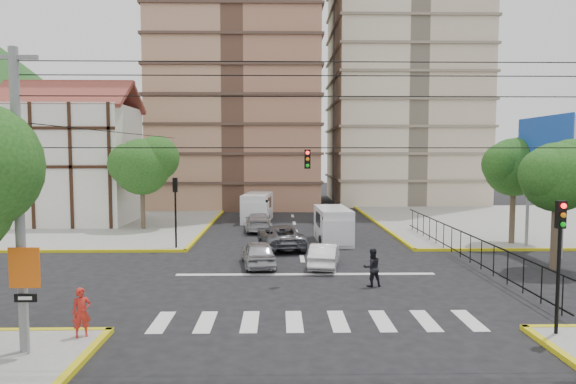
{
  "coord_description": "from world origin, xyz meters",
  "views": [
    {
      "loc": [
        -1.37,
        -24.15,
        6.11
      ],
      "look_at": [
        -0.85,
        3.21,
        4.0
      ],
      "focal_mm": 32.0,
      "sensor_mm": 36.0,
      "label": 1
    }
  ],
  "objects_px": {
    "district_sign": "(25,278)",
    "pedestrian_sw_corner": "(82,312)",
    "traffic_light_se": "(559,245)",
    "van_left_lane": "(257,208)",
    "pedestrian_crosswalk": "(372,267)",
    "traffic_light_nw": "(175,201)",
    "car_white_front_right": "(324,255)",
    "van_right_lane": "(333,226)",
    "car_silver_front_left": "(258,253)"
  },
  "relations": [
    {
      "from": "district_sign",
      "to": "van_right_lane",
      "type": "bearing_deg",
      "value": 60.19
    },
    {
      "from": "van_right_lane",
      "to": "pedestrian_crosswalk",
      "type": "xyz_separation_m",
      "value": [
        0.54,
        -11.4,
        -0.26
      ]
    },
    {
      "from": "district_sign",
      "to": "pedestrian_sw_corner",
      "type": "xyz_separation_m",
      "value": [
        1.05,
        1.44,
        -1.5
      ]
    },
    {
      "from": "district_sign",
      "to": "van_right_lane",
      "type": "distance_m",
      "value": 22.48
    },
    {
      "from": "traffic_light_se",
      "to": "pedestrian_sw_corner",
      "type": "xyz_separation_m",
      "value": [
        -15.55,
        -0.0,
        -2.16
      ]
    },
    {
      "from": "traffic_light_se",
      "to": "van_left_lane",
      "type": "relative_size",
      "value": 0.77
    },
    {
      "from": "van_right_lane",
      "to": "district_sign",
      "type": "bearing_deg",
      "value": -122.56
    },
    {
      "from": "traffic_light_nw",
      "to": "pedestrian_crosswalk",
      "type": "bearing_deg",
      "value": -39.97
    },
    {
      "from": "van_left_lane",
      "to": "pedestrian_crosswalk",
      "type": "distance_m",
      "value": 22.92
    },
    {
      "from": "traffic_light_nw",
      "to": "traffic_light_se",
      "type": "bearing_deg",
      "value": -45.0
    },
    {
      "from": "car_silver_front_left",
      "to": "car_white_front_right",
      "type": "distance_m",
      "value": 3.53
    },
    {
      "from": "van_right_lane",
      "to": "car_silver_front_left",
      "type": "distance_m",
      "value": 8.63
    },
    {
      "from": "district_sign",
      "to": "van_left_lane",
      "type": "height_order",
      "value": "district_sign"
    },
    {
      "from": "traffic_light_se",
      "to": "car_silver_front_left",
      "type": "bearing_deg",
      "value": 133.3
    },
    {
      "from": "pedestrian_sw_corner",
      "to": "traffic_light_nw",
      "type": "bearing_deg",
      "value": 63.71
    },
    {
      "from": "traffic_light_se",
      "to": "traffic_light_nw",
      "type": "height_order",
      "value": "same"
    },
    {
      "from": "van_left_lane",
      "to": "car_silver_front_left",
      "type": "bearing_deg",
      "value": -81.31
    },
    {
      "from": "van_left_lane",
      "to": "van_right_lane",
      "type": "bearing_deg",
      "value": -56.2
    },
    {
      "from": "traffic_light_se",
      "to": "district_sign",
      "type": "relative_size",
      "value": 1.38
    },
    {
      "from": "car_white_front_right",
      "to": "pedestrian_crosswalk",
      "type": "xyz_separation_m",
      "value": [
        1.82,
        -3.94,
        0.22
      ]
    },
    {
      "from": "district_sign",
      "to": "pedestrian_sw_corner",
      "type": "bearing_deg",
      "value": 53.71
    },
    {
      "from": "van_left_lane",
      "to": "pedestrian_sw_corner",
      "type": "height_order",
      "value": "van_left_lane"
    },
    {
      "from": "traffic_light_nw",
      "to": "car_white_front_right",
      "type": "relative_size",
      "value": 1.1
    },
    {
      "from": "traffic_light_se",
      "to": "van_left_lane",
      "type": "xyz_separation_m",
      "value": [
        -11.05,
        28.71,
        -1.91
      ]
    },
    {
      "from": "van_left_lane",
      "to": "car_silver_front_left",
      "type": "distance_m",
      "value": 17.86
    },
    {
      "from": "district_sign",
      "to": "van_left_lane",
      "type": "distance_m",
      "value": 30.68
    },
    {
      "from": "district_sign",
      "to": "pedestrian_sw_corner",
      "type": "relative_size",
      "value": 1.99
    },
    {
      "from": "van_left_lane",
      "to": "pedestrian_sw_corner",
      "type": "xyz_separation_m",
      "value": [
        -4.5,
        -28.71,
        -0.25
      ]
    },
    {
      "from": "district_sign",
      "to": "pedestrian_sw_corner",
      "type": "distance_m",
      "value": 2.33
    },
    {
      "from": "car_white_front_right",
      "to": "district_sign",
      "type": "bearing_deg",
      "value": 60.5
    },
    {
      "from": "traffic_light_se",
      "to": "traffic_light_nw",
      "type": "xyz_separation_m",
      "value": [
        -15.6,
        15.6,
        0.0
      ]
    },
    {
      "from": "traffic_light_se",
      "to": "pedestrian_crosswalk",
      "type": "distance_m",
      "value": 8.54
    },
    {
      "from": "traffic_light_nw",
      "to": "car_white_front_right",
      "type": "height_order",
      "value": "traffic_light_nw"
    },
    {
      "from": "traffic_light_nw",
      "to": "van_right_lane",
      "type": "relative_size",
      "value": 0.83
    },
    {
      "from": "district_sign",
      "to": "van_left_lane",
      "type": "relative_size",
      "value": 0.56
    },
    {
      "from": "traffic_light_se",
      "to": "car_white_front_right",
      "type": "bearing_deg",
      "value": 122.46
    },
    {
      "from": "van_right_lane",
      "to": "pedestrian_sw_corner",
      "type": "distance_m",
      "value": 20.67
    },
    {
      "from": "van_right_lane",
      "to": "car_white_front_right",
      "type": "relative_size",
      "value": 1.32
    },
    {
      "from": "traffic_light_nw",
      "to": "pedestrian_crosswalk",
      "type": "height_order",
      "value": "traffic_light_nw"
    },
    {
      "from": "district_sign",
      "to": "traffic_light_se",
      "type": "bearing_deg",
      "value": 4.95
    },
    {
      "from": "van_left_lane",
      "to": "pedestrian_crosswalk",
      "type": "bearing_deg",
      "value": -68.33
    },
    {
      "from": "pedestrian_crosswalk",
      "to": "traffic_light_se",
      "type": "bearing_deg",
      "value": 113.11
    },
    {
      "from": "car_silver_front_left",
      "to": "pedestrian_crosswalk",
      "type": "distance_m",
      "value": 6.82
    },
    {
      "from": "traffic_light_se",
      "to": "van_left_lane",
      "type": "distance_m",
      "value": 30.82
    },
    {
      "from": "van_right_lane",
      "to": "car_silver_front_left",
      "type": "xyz_separation_m",
      "value": [
        -4.8,
        -7.16,
        -0.43
      ]
    },
    {
      "from": "pedestrian_sw_corner",
      "to": "van_left_lane",
      "type": "bearing_deg",
      "value": 54.6
    },
    {
      "from": "traffic_light_nw",
      "to": "van_right_lane",
      "type": "height_order",
      "value": "traffic_light_nw"
    },
    {
      "from": "district_sign",
      "to": "van_right_lane",
      "type": "height_order",
      "value": "district_sign"
    },
    {
      "from": "pedestrian_sw_corner",
      "to": "pedestrian_crosswalk",
      "type": "relative_size",
      "value": 0.92
    },
    {
      "from": "van_left_lane",
      "to": "car_silver_front_left",
      "type": "relative_size",
      "value": 1.37
    }
  ]
}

